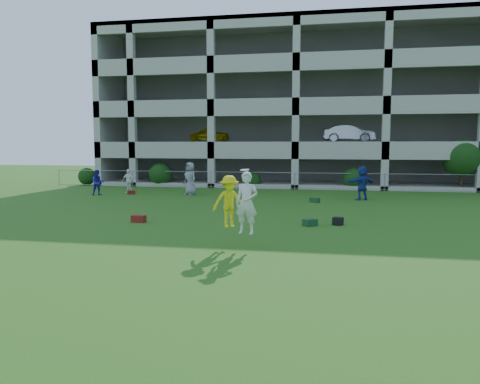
% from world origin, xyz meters
% --- Properties ---
extents(ground, '(100.00, 100.00, 0.00)m').
position_xyz_m(ground, '(0.00, 0.00, 0.00)').
color(ground, '#235114').
rests_on(ground, ground).
extents(bystander_a, '(0.95, 0.89, 1.56)m').
position_xyz_m(bystander_a, '(-11.64, 13.00, 0.78)').
color(bystander_a, '#272199').
rests_on(bystander_a, ground).
extents(bystander_b, '(0.91, 0.39, 1.54)m').
position_xyz_m(bystander_b, '(-10.29, 14.48, 0.77)').
color(bystander_b, white).
rests_on(bystander_b, ground).
extents(bystander_c, '(1.18, 1.09, 2.02)m').
position_xyz_m(bystander_c, '(-6.09, 14.18, 1.01)').
color(bystander_c, gray).
rests_on(bystander_c, ground).
extents(bystander_d, '(1.82, 1.40, 1.92)m').
position_xyz_m(bystander_d, '(4.16, 13.43, 0.96)').
color(bystander_d, navy).
rests_on(bystander_d, ground).
extents(bag_red_a, '(0.58, 0.35, 0.28)m').
position_xyz_m(bag_red_a, '(-5.16, 3.96, 0.14)').
color(bag_red_a, '#5A100F').
rests_on(bag_red_a, ground).
extents(bag_green_c, '(0.61, 0.59, 0.26)m').
position_xyz_m(bag_green_c, '(1.63, 4.40, 0.13)').
color(bag_green_c, '#153921').
rests_on(bag_green_c, ground).
extents(crate_d, '(0.45, 0.45, 0.30)m').
position_xyz_m(crate_d, '(2.69, 4.79, 0.15)').
color(crate_d, black).
rests_on(crate_d, ground).
extents(bag_red_f, '(0.53, 0.50, 0.24)m').
position_xyz_m(bag_red_f, '(-9.82, 13.81, 0.12)').
color(bag_red_f, '#571E0E').
rests_on(bag_red_f, ground).
extents(bag_green_g, '(0.58, 0.51, 0.25)m').
position_xyz_m(bag_green_g, '(1.59, 11.77, 0.12)').
color(bag_green_g, '#153C24').
rests_on(bag_green_g, ground).
extents(frisbee_contest, '(1.55, 1.07, 1.91)m').
position_xyz_m(frisbee_contest, '(-0.45, 0.25, 1.38)').
color(frisbee_contest, '#D1C912').
rests_on(frisbee_contest, ground).
extents(parking_garage, '(30.00, 14.00, 12.00)m').
position_xyz_m(parking_garage, '(-0.01, 27.70, 6.01)').
color(parking_garage, '#9E998C').
rests_on(parking_garage, ground).
extents(fence, '(36.06, 0.06, 1.20)m').
position_xyz_m(fence, '(0.00, 19.00, 0.61)').
color(fence, gray).
rests_on(fence, ground).
extents(shrub_row, '(34.38, 2.52, 3.50)m').
position_xyz_m(shrub_row, '(4.59, 19.70, 1.51)').
color(shrub_row, '#163D11').
rests_on(shrub_row, ground).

